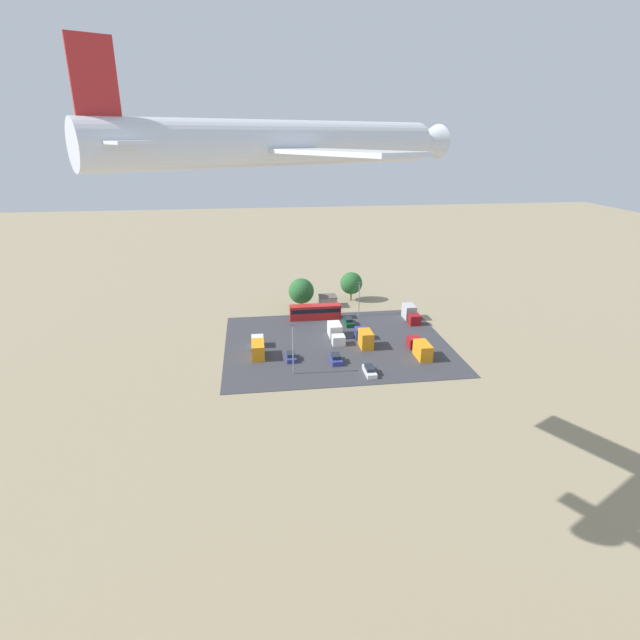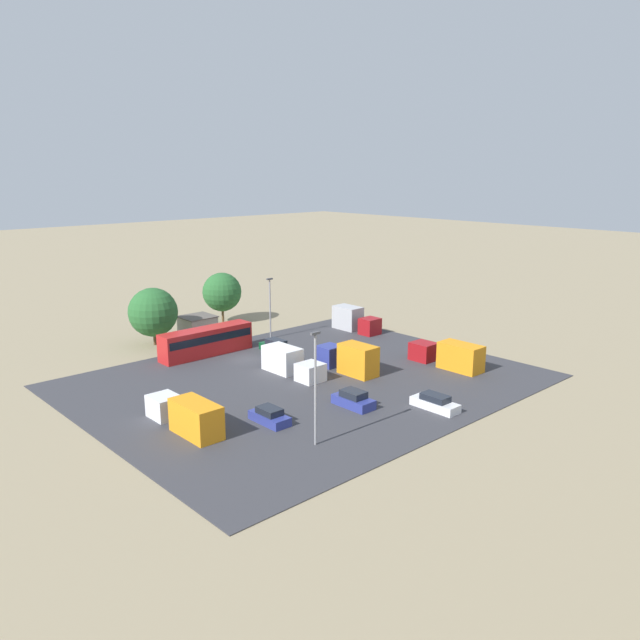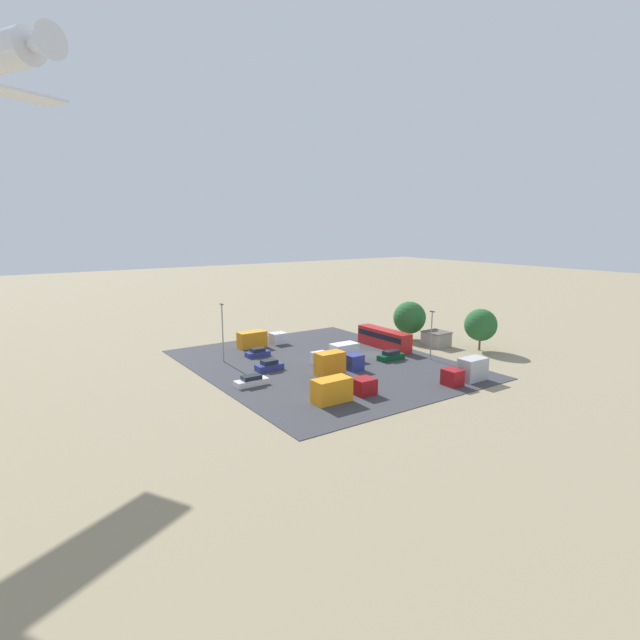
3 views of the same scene
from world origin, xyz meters
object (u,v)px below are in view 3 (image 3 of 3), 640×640
Objects in this scene: parked_car_2 at (391,356)px; parked_truck_1 at (338,354)px; parked_truck_3 at (341,389)px; parked_truck_2 at (467,371)px; bus at (384,338)px; shed_building at (436,339)px; parked_car_1 at (258,353)px; parked_truck_0 at (260,339)px; parked_car_0 at (251,381)px; parked_car_3 at (269,366)px; parked_truck_4 at (337,363)px.

parked_car_2 is 0.58× the size of parked_truck_1.
parked_truck_2 is at bearing 77.93° from parked_truck_3.
bus is at bearing -77.55° from parked_truck_1.
shed_building is 33.22m from parked_car_1.
bus is 29.30m from parked_truck_3.
bus is at bearing 53.10° from parked_truck_0.
bus is 30.70m from parked_car_0.
bus is 2.83× the size of parked_car_3.
parked_truck_2 reaches higher than parked_car_1.
parked_car_2 is at bearing 3.63° from parked_truck_2.
parked_car_1 is 0.97× the size of parked_car_3.
parked_truck_4 is (-8.08, 16.72, -0.25)m from bus.
parked_truck_4 is at bearing 25.81° from bus.
parked_car_0 is at bearing -98.49° from parked_truck_4.
shed_building is at bearing -78.85° from parked_car_2.
parked_truck_4 reaches higher than parked_truck_0.
parked_truck_1 is (-16.56, -5.71, -0.06)m from parked_truck_0.
parked_car_2 is 0.52× the size of parked_truck_3.
parked_car_2 is at bearing -118.80° from parked_truck_1.
parked_truck_3 is (-17.00, -1.12, 0.73)m from parked_car_3.
parked_car_0 is (-1.71, 39.07, -0.69)m from shed_building.
parked_truck_4 is at bearing 4.24° from parked_truck_0.
parked_car_0 is at bearing 11.46° from bus.
parked_truck_3 is at bearing 112.67° from shed_building.
bus is at bearing 115.81° from parked_truck_4.
bus is at bearing 127.53° from parked_truck_3.
parked_truck_3 reaches higher than shed_building.
parked_car_3 is 0.46× the size of parked_truck_3.
parked_car_3 is (5.24, -5.71, 0.07)m from parked_car_0.
shed_building is 0.56× the size of parked_truck_4.
parked_car_3 is at bearing 83.95° from shed_building.
shed_building is 0.48× the size of parked_truck_3.
parked_truck_0 reaches higher than shed_building.
parked_car_0 is at bearing -149.84° from parked_truck_3.
parked_truck_4 is at bearing 98.18° from shed_building.
parked_car_2 is (-2.72, 13.79, -0.63)m from shed_building.
parked_truck_2 is at bearing 31.62° from parked_car_1.
parked_truck_4 is at bearing 18.72° from parked_car_1.
parked_truck_1 is at bearing -79.27° from parked_car_0.
parked_car_2 is 20.54m from parked_car_3.
parked_truck_2 is 0.94× the size of parked_truck_4.
parked_truck_3 is at bearing -149.84° from parked_car_0.
parked_truck_0 is (19.86, -11.73, 0.75)m from parked_car_0.
parked_truck_3 is (-31.61, 4.90, 0.05)m from parked_truck_0.
parked_truck_0 is at bearing 33.00° from parked_car_2.
shed_building is at bearing 83.95° from parked_car_3.
parked_car_1 is at bearing -30.63° from parked_car_0.
parked_car_3 is 15.82m from parked_truck_0.
parked_truck_4 is (-5.30, 4.09, 0.28)m from parked_truck_1.
parked_truck_2 is at bearing 143.90° from shed_building.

